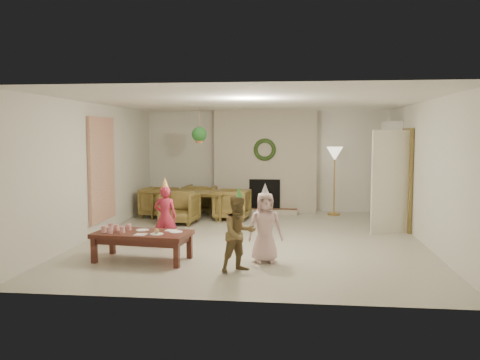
# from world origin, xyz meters

# --- Properties ---
(floor) EXTENTS (7.00, 7.00, 0.00)m
(floor) POSITION_xyz_m (0.00, 0.00, 0.00)
(floor) COLOR #B7B29E
(floor) RESTS_ON ground
(ceiling) EXTENTS (7.00, 7.00, 0.00)m
(ceiling) POSITION_xyz_m (0.00, 0.00, 2.50)
(ceiling) COLOR white
(ceiling) RESTS_ON wall_back
(wall_back) EXTENTS (7.00, 0.00, 7.00)m
(wall_back) POSITION_xyz_m (0.00, 3.50, 1.25)
(wall_back) COLOR silver
(wall_back) RESTS_ON floor
(wall_front) EXTENTS (7.00, 0.00, 7.00)m
(wall_front) POSITION_xyz_m (0.00, -3.50, 1.25)
(wall_front) COLOR silver
(wall_front) RESTS_ON floor
(wall_left) EXTENTS (0.00, 7.00, 7.00)m
(wall_left) POSITION_xyz_m (-3.00, 0.00, 1.25)
(wall_left) COLOR silver
(wall_left) RESTS_ON floor
(wall_right) EXTENTS (0.00, 7.00, 7.00)m
(wall_right) POSITION_xyz_m (3.00, 0.00, 1.25)
(wall_right) COLOR silver
(wall_right) RESTS_ON floor
(fireplace_mass) EXTENTS (2.50, 0.40, 2.50)m
(fireplace_mass) POSITION_xyz_m (0.00, 3.30, 1.25)
(fireplace_mass) COLOR #4C2314
(fireplace_mass) RESTS_ON floor
(fireplace_hearth) EXTENTS (1.60, 0.30, 0.12)m
(fireplace_hearth) POSITION_xyz_m (0.00, 2.95, 0.06)
(fireplace_hearth) COLOR #5B2E19
(fireplace_hearth) RESTS_ON floor
(fireplace_firebox) EXTENTS (0.75, 0.12, 0.75)m
(fireplace_firebox) POSITION_xyz_m (0.00, 3.12, 0.45)
(fireplace_firebox) COLOR black
(fireplace_firebox) RESTS_ON floor
(fireplace_wreath) EXTENTS (0.54, 0.10, 0.54)m
(fireplace_wreath) POSITION_xyz_m (0.00, 3.07, 1.55)
(fireplace_wreath) COLOR #1F3915
(fireplace_wreath) RESTS_ON fireplace_mass
(floor_lamp_base) EXTENTS (0.30, 0.30, 0.03)m
(floor_lamp_base) POSITION_xyz_m (1.67, 3.00, 0.02)
(floor_lamp_base) COLOR gold
(floor_lamp_base) RESTS_ON floor
(floor_lamp_post) EXTENTS (0.03, 0.03, 1.46)m
(floor_lamp_post) POSITION_xyz_m (1.67, 3.00, 0.76)
(floor_lamp_post) COLOR gold
(floor_lamp_post) RESTS_ON floor
(floor_lamp_shade) EXTENTS (0.39, 0.39, 0.32)m
(floor_lamp_shade) POSITION_xyz_m (1.67, 3.00, 1.46)
(floor_lamp_shade) COLOR beige
(floor_lamp_shade) RESTS_ON floor_lamp_post
(bookshelf_carcass) EXTENTS (0.30, 1.00, 2.20)m
(bookshelf_carcass) POSITION_xyz_m (2.84, 2.30, 1.10)
(bookshelf_carcass) COLOR white
(bookshelf_carcass) RESTS_ON floor
(bookshelf_shelf_a) EXTENTS (0.30, 0.92, 0.03)m
(bookshelf_shelf_a) POSITION_xyz_m (2.82, 2.30, 0.45)
(bookshelf_shelf_a) COLOR white
(bookshelf_shelf_a) RESTS_ON bookshelf_carcass
(bookshelf_shelf_b) EXTENTS (0.30, 0.92, 0.03)m
(bookshelf_shelf_b) POSITION_xyz_m (2.82, 2.30, 0.85)
(bookshelf_shelf_b) COLOR white
(bookshelf_shelf_b) RESTS_ON bookshelf_carcass
(bookshelf_shelf_c) EXTENTS (0.30, 0.92, 0.03)m
(bookshelf_shelf_c) POSITION_xyz_m (2.82, 2.30, 1.25)
(bookshelf_shelf_c) COLOR white
(bookshelf_shelf_c) RESTS_ON bookshelf_carcass
(bookshelf_shelf_d) EXTENTS (0.30, 0.92, 0.03)m
(bookshelf_shelf_d) POSITION_xyz_m (2.82, 2.30, 1.65)
(bookshelf_shelf_d) COLOR white
(bookshelf_shelf_d) RESTS_ON bookshelf_carcass
(books_row_lower) EXTENTS (0.20, 0.40, 0.24)m
(books_row_lower) POSITION_xyz_m (2.80, 2.15, 0.59)
(books_row_lower) COLOR #A1221D
(books_row_lower) RESTS_ON bookshelf_shelf_a
(books_row_mid) EXTENTS (0.20, 0.44, 0.24)m
(books_row_mid) POSITION_xyz_m (2.80, 2.35, 0.99)
(books_row_mid) COLOR navy
(books_row_mid) RESTS_ON bookshelf_shelf_b
(books_row_upper) EXTENTS (0.20, 0.36, 0.22)m
(books_row_upper) POSITION_xyz_m (2.80, 2.20, 1.38)
(books_row_upper) COLOR #B97527
(books_row_upper) RESTS_ON bookshelf_shelf_c
(door_frame) EXTENTS (0.05, 0.86, 2.04)m
(door_frame) POSITION_xyz_m (2.96, 1.20, 1.02)
(door_frame) COLOR brown
(door_frame) RESTS_ON floor
(door_leaf) EXTENTS (0.77, 0.32, 2.00)m
(door_leaf) POSITION_xyz_m (2.58, 0.82, 1.00)
(door_leaf) COLOR beige
(door_leaf) RESTS_ON floor
(curtain_panel) EXTENTS (0.06, 1.20, 2.00)m
(curtain_panel) POSITION_xyz_m (-2.96, 0.20, 1.25)
(curtain_panel) COLOR beige
(curtain_panel) RESTS_ON wall_left
(dining_table) EXTENTS (1.86, 1.17, 0.62)m
(dining_table) POSITION_xyz_m (-1.64, 2.16, 0.31)
(dining_table) COLOR brown
(dining_table) RESTS_ON floor
(dining_chair_near) EXTENTS (0.81, 0.83, 0.69)m
(dining_chair_near) POSITION_xyz_m (-1.72, 1.38, 0.34)
(dining_chair_near) COLOR brown
(dining_chair_near) RESTS_ON floor
(dining_chair_far) EXTENTS (0.81, 0.83, 0.69)m
(dining_chair_far) POSITION_xyz_m (-1.55, 2.93, 0.34)
(dining_chair_far) COLOR brown
(dining_chair_far) RESTS_ON floor
(dining_chair_left) EXTENTS (0.83, 0.81, 0.69)m
(dining_chair_left) POSITION_xyz_m (-2.41, 2.24, 0.34)
(dining_chair_left) COLOR brown
(dining_chair_left) RESTS_ON floor
(dining_chair_right) EXTENTS (0.83, 0.81, 0.69)m
(dining_chair_right) POSITION_xyz_m (-0.67, 2.05, 0.34)
(dining_chair_right) COLOR brown
(dining_chair_right) RESTS_ON floor
(hanging_plant_cord) EXTENTS (0.01, 0.01, 0.70)m
(hanging_plant_cord) POSITION_xyz_m (-1.30, 1.50, 2.15)
(hanging_plant_cord) COLOR tan
(hanging_plant_cord) RESTS_ON ceiling
(hanging_plant_pot) EXTENTS (0.16, 0.16, 0.12)m
(hanging_plant_pot) POSITION_xyz_m (-1.30, 1.50, 1.80)
(hanging_plant_pot) COLOR #9C5E32
(hanging_plant_pot) RESTS_ON hanging_plant_cord
(hanging_plant_foliage) EXTENTS (0.32, 0.32, 0.32)m
(hanging_plant_foliage) POSITION_xyz_m (-1.30, 1.50, 1.92)
(hanging_plant_foliage) COLOR #1A4F1E
(hanging_plant_foliage) RESTS_ON hanging_plant_pot
(coffee_table_top) EXTENTS (1.51, 0.87, 0.07)m
(coffee_table_top) POSITION_xyz_m (-1.54, -1.79, 0.41)
(coffee_table_top) COLOR #4F241A
(coffee_table_top) RESTS_ON floor
(coffee_table_apron) EXTENTS (1.38, 0.75, 0.09)m
(coffee_table_apron) POSITION_xyz_m (-1.54, -1.79, 0.33)
(coffee_table_apron) COLOR #4F241A
(coffee_table_apron) RESTS_ON floor
(coffee_leg_fl) EXTENTS (0.09, 0.09, 0.38)m
(coffee_leg_fl) POSITION_xyz_m (-2.22, -2.01, 0.19)
(coffee_leg_fl) COLOR #4F241A
(coffee_leg_fl) RESTS_ON floor
(coffee_leg_fr) EXTENTS (0.09, 0.09, 0.38)m
(coffee_leg_fr) POSITION_xyz_m (-0.93, -2.16, 0.19)
(coffee_leg_fr) COLOR #4F241A
(coffee_leg_fr) RESTS_ON floor
(coffee_leg_bl) EXTENTS (0.09, 0.09, 0.38)m
(coffee_leg_bl) POSITION_xyz_m (-2.16, -1.43, 0.19)
(coffee_leg_bl) COLOR #4F241A
(coffee_leg_bl) RESTS_ON floor
(coffee_leg_br) EXTENTS (0.09, 0.09, 0.38)m
(coffee_leg_br) POSITION_xyz_m (-0.86, -1.58, 0.19)
(coffee_leg_br) COLOR #4F241A
(coffee_leg_br) RESTS_ON floor
(cup_a) EXTENTS (0.09, 0.09, 0.10)m
(cup_a) POSITION_xyz_m (-2.11, -1.90, 0.49)
(cup_a) COLOR white
(cup_a) RESTS_ON coffee_table_top
(cup_b) EXTENTS (0.09, 0.09, 0.10)m
(cup_b) POSITION_xyz_m (-2.09, -1.68, 0.49)
(cup_b) COLOR white
(cup_b) RESTS_ON coffee_table_top
(cup_c) EXTENTS (0.09, 0.09, 0.10)m
(cup_c) POSITION_xyz_m (-1.99, -1.97, 0.49)
(cup_c) COLOR white
(cup_c) RESTS_ON coffee_table_top
(cup_d) EXTENTS (0.09, 0.09, 0.10)m
(cup_d) POSITION_xyz_m (-1.96, -1.75, 0.49)
(cup_d) COLOR white
(cup_d) RESTS_ON coffee_table_top
(cup_e) EXTENTS (0.09, 0.09, 0.10)m
(cup_e) POSITION_xyz_m (-1.82, -1.90, 0.49)
(cup_e) COLOR white
(cup_e) RESTS_ON coffee_table_top
(cup_f) EXTENTS (0.09, 0.09, 0.10)m
(cup_f) POSITION_xyz_m (-1.80, -1.68, 0.49)
(cup_f) COLOR white
(cup_f) RESTS_ON coffee_table_top
(plate_a) EXTENTS (0.22, 0.22, 0.01)m
(plate_a) POSITION_xyz_m (-1.58, -1.66, 0.45)
(plate_a) COLOR white
(plate_a) RESTS_ON coffee_table_top
(plate_b) EXTENTS (0.22, 0.22, 0.01)m
(plate_b) POSITION_xyz_m (-1.28, -1.93, 0.45)
(plate_b) COLOR white
(plate_b) RESTS_ON coffee_table_top
(plate_c) EXTENTS (0.22, 0.22, 0.01)m
(plate_c) POSITION_xyz_m (-1.04, -1.74, 0.45)
(plate_c) COLOR white
(plate_c) RESTS_ON coffee_table_top
(food_scoop) EXTENTS (0.09, 0.09, 0.08)m
(food_scoop) POSITION_xyz_m (-1.28, -1.93, 0.49)
(food_scoop) COLOR tan
(food_scoop) RESTS_ON plate_b
(napkin_left) EXTENTS (0.18, 0.18, 0.01)m
(napkin_left) POSITION_xyz_m (-1.51, -2.00, 0.45)
(napkin_left) COLOR #F9B7BF
(napkin_left) RESTS_ON coffee_table_top
(napkin_right) EXTENTS (0.18, 0.18, 0.01)m
(napkin_right) POSITION_xyz_m (-1.14, -1.64, 0.45)
(napkin_right) COLOR #F9B7BF
(napkin_right) RESTS_ON coffee_table_top
(child_red) EXTENTS (0.39, 0.26, 1.05)m
(child_red) POSITION_xyz_m (-1.43, -0.88, 0.53)
(child_red) COLOR #C42A43
(child_red) RESTS_ON floor
(party_hat_red) EXTENTS (0.18, 0.18, 0.20)m
(party_hat_red) POSITION_xyz_m (-1.43, -0.88, 1.10)
(party_hat_red) COLOR #F1FB53
(party_hat_red) RESTS_ON child_red
(child_plaid) EXTENTS (0.66, 0.64, 1.08)m
(child_plaid) POSITION_xyz_m (-0.01, -2.23, 0.54)
(child_plaid) COLOR brown
(child_plaid) RESTS_ON floor
(party_hat_plaid) EXTENTS (0.16, 0.16, 0.18)m
(party_hat_plaid) POSITION_xyz_m (-0.01, -2.23, 1.12)
(party_hat_plaid) COLOR #4B9E43
(party_hat_plaid) RESTS_ON child_plaid
(child_pink) EXTENTS (0.58, 0.45, 1.06)m
(child_pink) POSITION_xyz_m (0.31, -1.67, 0.53)
(child_pink) COLOR beige
(child_pink) RESTS_ON floor
(party_hat_pink) EXTENTS (0.15, 0.15, 0.19)m
(party_hat_pink) POSITION_xyz_m (0.31, -1.67, 1.11)
(party_hat_pink) COLOR silver
(party_hat_pink) RESTS_ON child_pink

